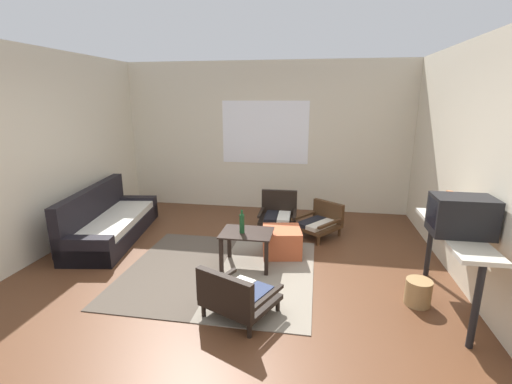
{
  "coord_description": "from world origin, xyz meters",
  "views": [
    {
      "loc": [
        0.96,
        -3.55,
        2.07
      ],
      "look_at": [
        0.2,
        0.85,
        0.88
      ],
      "focal_mm": 25.13,
      "sensor_mm": 36.0,
      "label": 1
    }
  ],
  "objects_px": {
    "coffee_table": "(247,239)",
    "glass_bottle": "(242,223)",
    "couch": "(110,223)",
    "armchair_corner": "(320,221)",
    "crt_television": "(461,216)",
    "wicker_basket": "(418,292)",
    "console_shelf": "(453,240)",
    "clay_vase": "(447,210)",
    "armchair_striped_foreground": "(236,296)",
    "ottoman_orange": "(282,242)",
    "armchair_by_window": "(278,213)"
  },
  "relations": [
    {
      "from": "console_shelf",
      "to": "clay_vase",
      "type": "relative_size",
      "value": 4.38
    },
    {
      "from": "coffee_table",
      "to": "armchair_striped_foreground",
      "type": "bearing_deg",
      "value": -84.12
    },
    {
      "from": "clay_vase",
      "to": "wicker_basket",
      "type": "distance_m",
      "value": 0.9
    },
    {
      "from": "armchair_corner",
      "to": "crt_television",
      "type": "relative_size",
      "value": 1.53
    },
    {
      "from": "crt_television",
      "to": "clay_vase",
      "type": "bearing_deg",
      "value": 89.52
    },
    {
      "from": "couch",
      "to": "armchair_corner",
      "type": "xyz_separation_m",
      "value": [
        3.12,
        0.65,
        -0.01
      ]
    },
    {
      "from": "couch",
      "to": "coffee_table",
      "type": "bearing_deg",
      "value": -14.55
    },
    {
      "from": "ottoman_orange",
      "to": "wicker_basket",
      "type": "relative_size",
      "value": 1.86
    },
    {
      "from": "ottoman_orange",
      "to": "armchair_by_window",
      "type": "bearing_deg",
      "value": 99.09
    },
    {
      "from": "ottoman_orange",
      "to": "glass_bottle",
      "type": "xyz_separation_m",
      "value": [
        -0.45,
        -0.45,
        0.4
      ]
    },
    {
      "from": "couch",
      "to": "console_shelf",
      "type": "relative_size",
      "value": 1.5
    },
    {
      "from": "ottoman_orange",
      "to": "clay_vase",
      "type": "relative_size",
      "value": 1.53
    },
    {
      "from": "coffee_table",
      "to": "wicker_basket",
      "type": "xyz_separation_m",
      "value": [
        1.9,
        -0.55,
        -0.23
      ]
    },
    {
      "from": "crt_television",
      "to": "wicker_basket",
      "type": "xyz_separation_m",
      "value": [
        -0.27,
        0.08,
        -0.87
      ]
    },
    {
      "from": "armchair_by_window",
      "to": "glass_bottle",
      "type": "height_order",
      "value": "glass_bottle"
    },
    {
      "from": "armchair_corner",
      "to": "clay_vase",
      "type": "distance_m",
      "value": 2.07
    },
    {
      "from": "coffee_table",
      "to": "console_shelf",
      "type": "xyz_separation_m",
      "value": [
        2.17,
        -0.51,
        0.35
      ]
    },
    {
      "from": "couch",
      "to": "ottoman_orange",
      "type": "bearing_deg",
      "value": -3.34
    },
    {
      "from": "coffee_table",
      "to": "clay_vase",
      "type": "height_order",
      "value": "clay_vase"
    },
    {
      "from": "armchair_striped_foreground",
      "to": "clay_vase",
      "type": "distance_m",
      "value": 2.33
    },
    {
      "from": "armchair_by_window",
      "to": "wicker_basket",
      "type": "relative_size",
      "value": 2.25
    },
    {
      "from": "ottoman_orange",
      "to": "crt_television",
      "type": "relative_size",
      "value": 0.94
    },
    {
      "from": "armchair_by_window",
      "to": "crt_television",
      "type": "relative_size",
      "value": 1.14
    },
    {
      "from": "coffee_table",
      "to": "glass_bottle",
      "type": "distance_m",
      "value": 0.23
    },
    {
      "from": "couch",
      "to": "armchair_by_window",
      "type": "distance_m",
      "value": 2.59
    },
    {
      "from": "armchair_corner",
      "to": "glass_bottle",
      "type": "bearing_deg",
      "value": -127.27
    },
    {
      "from": "clay_vase",
      "to": "wicker_basket",
      "type": "relative_size",
      "value": 1.21
    },
    {
      "from": "wicker_basket",
      "to": "crt_television",
      "type": "bearing_deg",
      "value": -16.14
    },
    {
      "from": "armchair_corner",
      "to": "wicker_basket",
      "type": "distance_m",
      "value": 2.04
    },
    {
      "from": "crt_television",
      "to": "wicker_basket",
      "type": "relative_size",
      "value": 1.98
    },
    {
      "from": "armchair_by_window",
      "to": "ottoman_orange",
      "type": "relative_size",
      "value": 1.21
    },
    {
      "from": "coffee_table",
      "to": "armchair_striped_foreground",
      "type": "distance_m",
      "value": 1.1
    },
    {
      "from": "couch",
      "to": "armchair_corner",
      "type": "bearing_deg",
      "value": 11.82
    },
    {
      "from": "armchair_by_window",
      "to": "armchair_corner",
      "type": "bearing_deg",
      "value": -13.51
    },
    {
      "from": "coffee_table",
      "to": "armchair_corner",
      "type": "distance_m",
      "value": 1.53
    },
    {
      "from": "armchair_striped_foreground",
      "to": "crt_television",
      "type": "xyz_separation_m",
      "value": [
        2.05,
        0.47,
        0.76
      ]
    },
    {
      "from": "armchair_by_window",
      "to": "wicker_basket",
      "type": "distance_m",
      "value": 2.55
    },
    {
      "from": "ottoman_orange",
      "to": "crt_television",
      "type": "distance_m",
      "value": 2.21
    },
    {
      "from": "console_shelf",
      "to": "glass_bottle",
      "type": "relative_size",
      "value": 4.88
    },
    {
      "from": "armchair_corner",
      "to": "ottoman_orange",
      "type": "height_order",
      "value": "armchair_corner"
    },
    {
      "from": "armchair_by_window",
      "to": "coffee_table",
      "type": "bearing_deg",
      "value": -99.83
    },
    {
      "from": "armchair_corner",
      "to": "glass_bottle",
      "type": "height_order",
      "value": "glass_bottle"
    },
    {
      "from": "coffee_table",
      "to": "glass_bottle",
      "type": "xyz_separation_m",
      "value": [
        -0.05,
        -0.03,
        0.22
      ]
    },
    {
      "from": "armchair_corner",
      "to": "glass_bottle",
      "type": "xyz_separation_m",
      "value": [
        -0.96,
        -1.26,
        0.36
      ]
    },
    {
      "from": "armchair_corner",
      "to": "coffee_table",
      "type": "bearing_deg",
      "value": -126.35
    },
    {
      "from": "ottoman_orange",
      "to": "couch",
      "type": "bearing_deg",
      "value": 176.66
    },
    {
      "from": "couch",
      "to": "armchair_by_window",
      "type": "xyz_separation_m",
      "value": [
        2.46,
        0.81,
        0.04
      ]
    },
    {
      "from": "coffee_table",
      "to": "armchair_by_window",
      "type": "distance_m",
      "value": 1.41
    },
    {
      "from": "crt_television",
      "to": "clay_vase",
      "type": "distance_m",
      "value": 0.38
    },
    {
      "from": "couch",
      "to": "clay_vase",
      "type": "height_order",
      "value": "clay_vase"
    }
  ]
}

